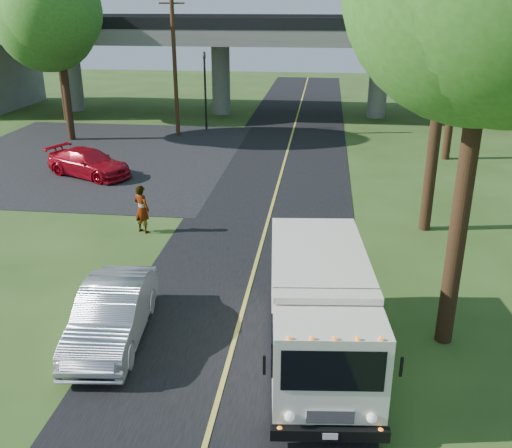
% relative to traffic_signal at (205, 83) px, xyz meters
% --- Properties ---
extents(ground, '(120.00, 120.00, 0.00)m').
position_rel_traffic_signal_xyz_m(ground, '(6.00, -26.00, -3.20)').
color(ground, '#2E4819').
rests_on(ground, ground).
extents(road, '(7.00, 90.00, 0.02)m').
position_rel_traffic_signal_xyz_m(road, '(6.00, -16.00, -3.19)').
color(road, black).
rests_on(road, ground).
extents(parking_lot, '(16.00, 18.00, 0.01)m').
position_rel_traffic_signal_xyz_m(parking_lot, '(-5.00, -8.00, -3.19)').
color(parking_lot, black).
rests_on(parking_lot, ground).
extents(lane_line, '(0.12, 90.00, 0.01)m').
position_rel_traffic_signal_xyz_m(lane_line, '(6.00, -16.00, -3.17)').
color(lane_line, gold).
rests_on(lane_line, road).
extents(overpass, '(54.00, 10.00, 7.30)m').
position_rel_traffic_signal_xyz_m(overpass, '(6.00, 6.00, 1.36)').
color(overpass, slate).
rests_on(overpass, ground).
extents(traffic_signal, '(0.18, 0.22, 5.20)m').
position_rel_traffic_signal_xyz_m(traffic_signal, '(0.00, 0.00, 0.00)').
color(traffic_signal, black).
rests_on(traffic_signal, ground).
extents(utility_pole, '(1.60, 0.26, 9.00)m').
position_rel_traffic_signal_xyz_m(utility_pole, '(-1.50, -2.00, 1.40)').
color(utility_pole, '#472D19').
rests_on(utility_pole, ground).
extents(tree_right_far, '(5.77, 5.67, 10.99)m').
position_rel_traffic_signal_xyz_m(tree_right_far, '(15.21, -6.16, 5.10)').
color(tree_right_far, '#382314').
rests_on(tree_right_far, ground).
extents(tree_left_lot, '(5.60, 5.50, 10.50)m').
position_rel_traffic_signal_xyz_m(tree_left_lot, '(-7.79, -4.16, 4.70)').
color(tree_left_lot, '#382314').
rests_on(tree_left_lot, ground).
extents(tree_left_far, '(5.26, 5.16, 9.89)m').
position_rel_traffic_signal_xyz_m(tree_left_far, '(-10.79, 1.84, 4.25)').
color(tree_left_far, '#382314').
rests_on(tree_left_far, ground).
extents(step_van, '(2.95, 6.57, 2.67)m').
position_rel_traffic_signal_xyz_m(step_van, '(8.19, -26.25, -1.75)').
color(step_van, silver).
rests_on(step_van, ground).
extents(red_sedan, '(5.10, 3.69, 1.37)m').
position_rel_traffic_signal_xyz_m(red_sedan, '(-3.70, -11.64, -2.51)').
color(red_sedan, '#A30A18').
rests_on(red_sedan, ground).
extents(silver_sedan, '(2.04, 4.71, 1.51)m').
position_rel_traffic_signal_xyz_m(silver_sedan, '(2.80, -26.00, -2.45)').
color(silver_sedan, '#989AA0').
rests_on(silver_sedan, ground).
extents(pedestrian, '(0.82, 0.71, 1.89)m').
position_rel_traffic_signal_xyz_m(pedestrian, '(1.31, -18.64, -2.25)').
color(pedestrian, gray).
rests_on(pedestrian, ground).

